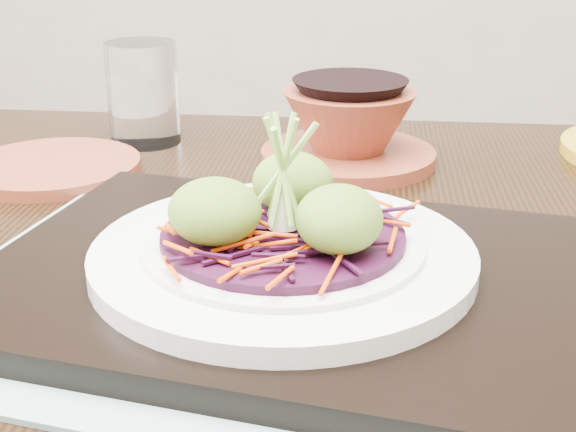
% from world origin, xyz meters
% --- Properties ---
extents(dining_table, '(1.18, 0.83, 0.71)m').
position_xyz_m(dining_table, '(0.03, 0.10, 0.62)').
color(dining_table, black).
rests_on(dining_table, ground).
extents(placemat, '(0.49, 0.40, 0.00)m').
position_xyz_m(placemat, '(0.05, 0.02, 0.71)').
color(placemat, gray).
rests_on(placemat, dining_table).
extents(serving_tray, '(0.42, 0.34, 0.02)m').
position_xyz_m(serving_tray, '(0.05, 0.02, 0.72)').
color(serving_tray, black).
rests_on(serving_tray, placemat).
extents(white_plate, '(0.25, 0.25, 0.02)m').
position_xyz_m(white_plate, '(0.05, 0.02, 0.74)').
color(white_plate, silver).
rests_on(white_plate, serving_tray).
extents(cabbage_bed, '(0.16, 0.16, 0.01)m').
position_xyz_m(cabbage_bed, '(0.05, 0.02, 0.75)').
color(cabbage_bed, black).
rests_on(cabbage_bed, white_plate).
extents(carrot_julienne, '(0.19, 0.19, 0.01)m').
position_xyz_m(carrot_julienne, '(0.05, 0.02, 0.76)').
color(carrot_julienne, '#D33C03').
rests_on(carrot_julienne, cabbage_bed).
extents(guacamole_scoops, '(0.14, 0.12, 0.04)m').
position_xyz_m(guacamole_scoops, '(0.05, 0.02, 0.78)').
color(guacamole_scoops, '#577623').
rests_on(guacamole_scoops, cabbage_bed).
extents(scallion_garnish, '(0.06, 0.06, 0.09)m').
position_xyz_m(scallion_garnish, '(0.05, 0.02, 0.80)').
color(scallion_garnish, '#88C04D').
rests_on(scallion_garnish, cabbage_bed).
extents(terracotta_side_plate, '(0.21, 0.21, 0.01)m').
position_xyz_m(terracotta_side_plate, '(-0.21, 0.23, 0.72)').
color(terracotta_side_plate, maroon).
rests_on(terracotta_side_plate, dining_table).
extents(water_glass, '(0.09, 0.09, 0.11)m').
position_xyz_m(water_glass, '(-0.16, 0.35, 0.77)').
color(water_glass, white).
rests_on(water_glass, dining_table).
extents(terracotta_bowl_set, '(0.22, 0.22, 0.07)m').
position_xyz_m(terracotta_bowl_set, '(0.06, 0.31, 0.74)').
color(terracotta_bowl_set, maroon).
rests_on(terracotta_bowl_set, dining_table).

